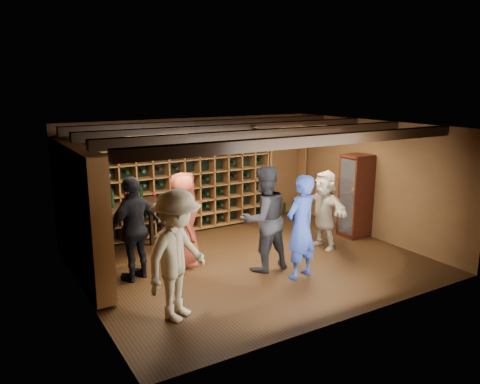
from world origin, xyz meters
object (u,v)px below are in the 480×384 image
guest_woman_black (135,228)px  guest_khaki (177,255)px  guest_red_floral (184,219)px  tasting_table (131,212)px  man_blue_shirt (301,227)px  display_cabinet (355,197)px  man_grey_suit (264,219)px  guest_beige (324,209)px

guest_woman_black → guest_khaki: (0.07, -1.61, 0.04)m
guest_red_floral → tasting_table: (-0.69, 0.89, 0.03)m
man_blue_shirt → guest_woman_black: 2.77m
man_blue_shirt → guest_red_floral: size_ratio=1.04×
display_cabinet → tasting_table: (-4.53, 1.24, 0.03)m
display_cabinet → guest_red_floral: bearing=174.7°
display_cabinet → man_grey_suit: (-2.72, -0.57, 0.08)m
man_blue_shirt → guest_beige: (1.32, 0.94, -0.10)m
tasting_table → man_blue_shirt: bearing=-62.0°
display_cabinet → tasting_table: size_ratio=1.19×
guest_khaki → guest_beige: (3.67, 1.21, -0.14)m
guest_beige → tasting_table: (-3.47, 1.47, 0.09)m
guest_red_floral → guest_khaki: bearing=169.2°
man_grey_suit → man_blue_shirt: bearing=119.7°
display_cabinet → tasting_table: display_cabinet is taller
display_cabinet → guest_khaki: bearing=-163.1°
guest_beige → man_blue_shirt: bearing=-54.9°
guest_red_floral → tasting_table: size_ratio=1.16×
display_cabinet → guest_woman_black: size_ratio=0.99×
guest_beige → tasting_table: size_ratio=1.07×
guest_red_floral → tasting_table: bearing=53.4°
display_cabinet → guest_woman_black: 4.81m
man_grey_suit → tasting_table: man_grey_suit is taller
guest_red_floral → guest_beige: bearing=-86.2°
man_grey_suit → guest_red_floral: man_grey_suit is taller
man_grey_suit → guest_red_floral: size_ratio=1.09×
man_grey_suit → guest_woman_black: (-2.08, 0.74, -0.04)m
guest_woman_black → guest_beige: guest_woman_black is taller
tasting_table → guest_beige: bearing=-36.7°
man_grey_suit → guest_woman_black: man_grey_suit is taller
man_grey_suit → tasting_table: bearing=-45.1°
guest_woman_black → display_cabinet: bearing=155.4°
man_grey_suit → tasting_table: 2.56m
man_blue_shirt → guest_woman_black: man_blue_shirt is taller
man_grey_suit → guest_khaki: size_ratio=1.00×
display_cabinet → guest_red_floral: display_cabinet is taller
man_blue_shirt → guest_beige: man_blue_shirt is taller
man_blue_shirt → guest_red_floral: (-1.46, 1.52, -0.03)m
man_blue_shirt → man_grey_suit: size_ratio=0.95×
guest_woman_black → tasting_table: bearing=-127.1°
guest_beige → display_cabinet: bearing=101.9°
display_cabinet → guest_khaki: guest_khaki is taller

